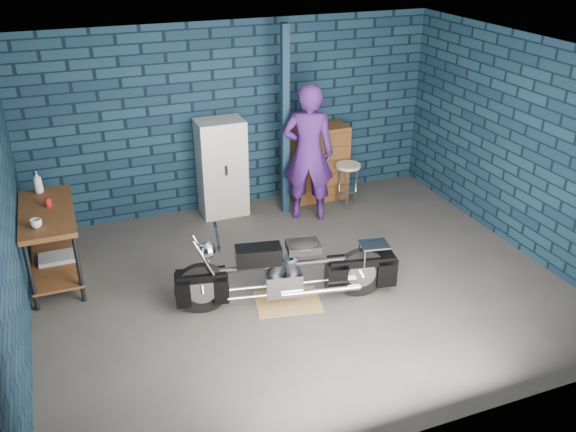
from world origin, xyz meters
name	(u,v)px	position (x,y,z in m)	size (l,w,h in m)	color
ground	(301,284)	(0.00, 0.00, 0.00)	(6.00, 6.00, 0.00)	#464441
room_walls	(284,117)	(0.00, 0.55, 1.90)	(6.02, 5.01, 2.71)	#0F2134
support_post	(285,124)	(0.55, 1.95, 1.35)	(0.10, 0.10, 2.70)	#12283B
workbench	(53,245)	(-2.68, 1.20, 0.46)	(0.60, 1.40, 0.91)	brown
drip_mat	(288,302)	(-0.27, -0.28, 0.00)	(0.73, 0.55, 0.01)	olive
motorcycle	(288,267)	(-0.27, -0.28, 0.47)	(2.12, 0.58, 0.94)	black
person	(308,153)	(0.78, 1.66, 0.98)	(0.72, 0.47, 1.97)	#411C69
storage_bin	(59,265)	(-2.66, 1.27, 0.13)	(0.43, 0.30, 0.27)	#95979D
locker	(222,168)	(-0.31, 2.23, 0.71)	(0.66, 0.47, 1.41)	silver
tool_chest	(318,163)	(1.20, 2.23, 0.57)	(0.86, 0.48, 1.15)	brown
shop_stool	(347,185)	(1.47, 1.78, 0.34)	(0.37, 0.37, 0.67)	#BDB28F
cup_a	(36,223)	(-2.78, 0.78, 0.96)	(0.12, 0.12, 0.10)	#BDB28F
mug_red	(48,202)	(-2.65, 1.30, 0.96)	(0.08, 0.08, 0.10)	#A21D15
bottle	(38,182)	(-2.74, 1.76, 1.05)	(0.11, 0.11, 0.28)	#95979D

